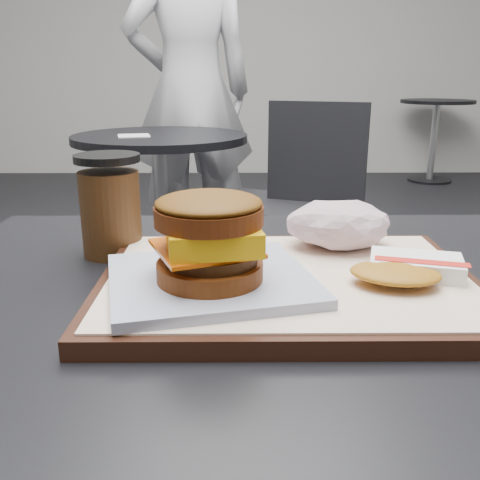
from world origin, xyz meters
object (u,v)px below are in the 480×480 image
(hash_brown, at_px, (407,269))
(neighbor_table, at_px, (162,184))
(serving_tray, at_px, (287,283))
(breakfast_sandwich, at_px, (210,248))
(customer_table, at_px, (277,437))
(patron, at_px, (190,91))
(crumpled_wrapper, at_px, (339,224))
(neighbor_chair, at_px, (285,194))
(coffee_cup, at_px, (110,209))

(hash_brown, relative_size, neighbor_table, 0.17)
(serving_tray, height_order, breakfast_sandwich, breakfast_sandwich)
(customer_table, bearing_deg, hash_brown, -11.30)
(hash_brown, relative_size, patron, 0.07)
(breakfast_sandwich, xyz_separation_m, crumpled_wrapper, (0.14, 0.13, -0.01))
(breakfast_sandwich, bearing_deg, neighbor_chair, 82.28)
(serving_tray, xyz_separation_m, breakfast_sandwich, (-0.08, -0.04, 0.05))
(customer_table, relative_size, serving_tray, 2.11)
(crumpled_wrapper, distance_m, coffee_cup, 0.27)
(customer_table, distance_m, neighbor_chair, 1.63)
(crumpled_wrapper, bearing_deg, coffee_cup, 173.10)
(coffee_cup, relative_size, patron, 0.07)
(serving_tray, distance_m, neighbor_table, 1.71)
(breakfast_sandwich, bearing_deg, patron, 95.03)
(crumpled_wrapper, bearing_deg, hash_brown, -64.79)
(neighbor_chair, bearing_deg, customer_table, -95.47)
(breakfast_sandwich, bearing_deg, crumpled_wrapper, 41.19)
(customer_table, xyz_separation_m, breakfast_sandwich, (-0.07, -0.05, 0.24))
(serving_tray, distance_m, breakfast_sandwich, 0.10)
(serving_tray, bearing_deg, coffee_cup, 149.06)
(customer_table, distance_m, serving_tray, 0.20)
(neighbor_table, bearing_deg, hash_brown, -74.24)
(neighbor_chair, relative_size, patron, 0.49)
(hash_brown, xyz_separation_m, patron, (-0.40, 2.28, 0.10))
(serving_tray, height_order, patron, patron)
(hash_brown, bearing_deg, crumpled_wrapper, 115.21)
(hash_brown, height_order, neighbor_chair, neighbor_chair)
(serving_tray, xyz_separation_m, crumpled_wrapper, (0.07, 0.09, 0.04))
(patron, bearing_deg, neighbor_chair, 108.77)
(breakfast_sandwich, bearing_deg, customer_table, 33.01)
(customer_table, relative_size, coffee_cup, 6.45)
(hash_brown, height_order, patron, patron)
(neighbor_chair, height_order, patron, patron)
(breakfast_sandwich, relative_size, coffee_cup, 1.81)
(serving_tray, height_order, neighbor_table, serving_tray)
(crumpled_wrapper, xyz_separation_m, coffee_cup, (-0.27, 0.03, 0.01))
(hash_brown, bearing_deg, customer_table, 168.70)
(crumpled_wrapper, bearing_deg, serving_tray, -126.70)
(crumpled_wrapper, distance_m, neighbor_chair, 1.57)
(crumpled_wrapper, distance_m, neighbor_table, 1.65)
(hash_brown, relative_size, coffee_cup, 1.04)
(hash_brown, xyz_separation_m, coffee_cup, (-0.32, 0.14, 0.03))
(crumpled_wrapper, distance_m, patron, 2.21)
(customer_table, bearing_deg, crumpled_wrapper, 47.52)
(crumpled_wrapper, xyz_separation_m, neighbor_table, (-0.42, 1.57, -0.27))
(customer_table, bearing_deg, neighbor_table, 101.98)
(serving_tray, bearing_deg, neighbor_table, 102.11)
(breakfast_sandwich, xyz_separation_m, neighbor_chair, (0.23, 1.67, -0.32))
(hash_brown, relative_size, crumpled_wrapper, 1.07)
(customer_table, xyz_separation_m, coffee_cup, (-0.20, 0.11, 0.24))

